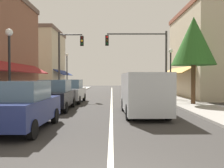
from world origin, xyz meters
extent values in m
plane|color=#33302D|center=(0.00, 18.00, 0.00)|extent=(80.00, 80.00, 0.00)
cube|color=#A39E99|center=(-5.50, 18.00, 0.06)|extent=(2.60, 56.00, 0.12)
cube|color=gray|center=(5.50, 18.00, 0.06)|extent=(2.60, 56.00, 0.12)
cube|color=silver|center=(0.00, 18.00, 0.00)|extent=(0.14, 52.00, 0.01)
cube|color=slate|center=(-6.86, 12.00, 1.40)|extent=(0.08, 10.64, 1.80)
cube|color=maroon|center=(-6.25, 12.00, 2.60)|extent=(1.27, 11.76, 0.73)
cube|color=slate|center=(-6.86, 15.08, 5.56)|extent=(0.08, 1.10, 1.30)
cube|color=#BCAD8E|center=(9.53, 20.00, 4.03)|extent=(5.46, 10.00, 8.07)
cube|color=brown|center=(9.53, 20.00, 8.27)|extent=(5.66, 10.20, 0.40)
cube|color=slate|center=(6.86, 20.00, 1.40)|extent=(0.08, 7.60, 1.80)
cube|color=olive|center=(6.25, 20.00, 2.60)|extent=(1.27, 8.40, 0.73)
cube|color=slate|center=(6.86, 17.80, 5.81)|extent=(0.08, 1.10, 1.30)
cube|color=slate|center=(6.86, 22.20, 5.81)|extent=(0.08, 1.10, 1.30)
cube|color=#BCAD8E|center=(-9.27, 28.00, 3.82)|extent=(4.94, 8.00, 7.65)
cube|color=brown|center=(-9.27, 28.00, 7.85)|extent=(5.14, 8.20, 0.40)
cube|color=slate|center=(-6.86, 28.00, 1.40)|extent=(0.08, 6.08, 1.80)
cube|color=navy|center=(-6.25, 28.00, 2.60)|extent=(1.27, 6.72, 0.73)
cube|color=slate|center=(-6.86, 26.24, 5.51)|extent=(0.08, 1.10, 1.30)
cube|color=slate|center=(-6.86, 29.76, 5.51)|extent=(0.08, 1.10, 1.30)
cube|color=navy|center=(-3.16, 5.10, 0.71)|extent=(1.80, 4.13, 0.80)
cube|color=slate|center=(-3.16, 5.00, 1.44)|extent=(1.56, 2.03, 0.66)
cylinder|color=black|center=(-3.92, 6.47, 0.31)|extent=(0.21, 0.62, 0.62)
cylinder|color=black|center=(-2.34, 6.44, 0.31)|extent=(0.21, 0.62, 0.62)
cylinder|color=black|center=(-2.39, 3.73, 0.31)|extent=(0.21, 0.62, 0.62)
cube|color=black|center=(-3.25, 10.57, 0.71)|extent=(1.77, 4.12, 0.80)
cube|color=slate|center=(-3.25, 10.47, 1.44)|extent=(1.54, 2.02, 0.66)
cylinder|color=black|center=(-4.06, 11.91, 0.31)|extent=(0.21, 0.62, 0.62)
cylinder|color=black|center=(-2.48, 11.93, 0.31)|extent=(0.21, 0.62, 0.62)
cylinder|color=black|center=(-4.03, 9.20, 0.31)|extent=(0.21, 0.62, 0.62)
cylinder|color=black|center=(-2.44, 9.22, 0.31)|extent=(0.21, 0.62, 0.62)
cube|color=#B7BABF|center=(-3.08, 14.93, 0.71)|extent=(1.81, 4.13, 0.80)
cube|color=slate|center=(-3.08, 14.83, 1.44)|extent=(1.56, 2.03, 0.66)
cylinder|color=black|center=(-3.84, 16.30, 0.31)|extent=(0.21, 0.62, 0.62)
cylinder|color=black|center=(-2.26, 16.26, 0.31)|extent=(0.21, 0.62, 0.62)
cylinder|color=black|center=(-3.90, 13.59, 0.31)|extent=(0.21, 0.62, 0.62)
cylinder|color=black|center=(-2.32, 13.56, 0.31)|extent=(0.21, 0.62, 0.62)
cube|color=#B2B7BC|center=(1.62, 8.71, 1.17)|extent=(2.06, 5.04, 1.90)
cube|color=slate|center=(1.57, 11.11, 1.59)|extent=(1.73, 0.31, 0.84)
cube|color=black|center=(1.57, 11.29, 0.48)|extent=(1.87, 0.24, 0.24)
cylinder|color=black|center=(0.71, 10.24, 0.36)|extent=(0.25, 0.72, 0.72)
cylinder|color=black|center=(2.47, 10.28, 0.36)|extent=(0.25, 0.72, 0.72)
cylinder|color=black|center=(0.77, 7.14, 0.36)|extent=(0.25, 0.72, 0.72)
cylinder|color=black|center=(2.53, 7.18, 0.36)|extent=(0.25, 0.72, 0.72)
cylinder|color=#333333|center=(4.80, 17.78, 3.00)|extent=(0.18, 0.18, 6.00)
cylinder|color=#333333|center=(2.20, 17.78, 5.75)|extent=(5.20, 0.12, 0.12)
cube|color=black|center=(-0.40, 17.60, 5.15)|extent=(0.30, 0.24, 0.90)
sphere|color=red|center=(-0.40, 17.47, 5.43)|extent=(0.20, 0.20, 0.20)
sphere|color=#3D2D0C|center=(-0.40, 17.47, 5.15)|extent=(0.20, 0.20, 0.20)
sphere|color=#0C3316|center=(-0.40, 17.47, 4.87)|extent=(0.20, 0.20, 0.20)
cylinder|color=#333333|center=(-4.80, 18.64, 3.04)|extent=(0.18, 0.18, 6.09)
cylinder|color=#333333|center=(-3.74, 18.64, 5.84)|extent=(2.11, 0.12, 0.12)
cube|color=black|center=(-2.69, 18.46, 5.24)|extent=(0.30, 0.24, 0.90)
sphere|color=#420F0F|center=(-2.69, 18.33, 5.52)|extent=(0.20, 0.20, 0.20)
sphere|color=yellow|center=(-2.69, 18.33, 5.24)|extent=(0.20, 0.20, 0.20)
sphere|color=#0C3316|center=(-2.69, 18.33, 4.96)|extent=(0.20, 0.20, 0.20)
cylinder|color=black|center=(-4.92, 8.13, 1.95)|extent=(0.12, 0.12, 3.90)
sphere|color=white|center=(-4.92, 8.13, 4.08)|extent=(0.36, 0.36, 0.36)
cylinder|color=black|center=(4.81, 16.20, 1.96)|extent=(0.12, 0.12, 3.91)
sphere|color=white|center=(4.81, 16.20, 4.09)|extent=(0.36, 0.36, 0.36)
cylinder|color=black|center=(-5.19, 24.57, 2.21)|extent=(0.12, 0.12, 4.42)
sphere|color=white|center=(-5.19, 24.57, 4.60)|extent=(0.36, 0.36, 0.36)
cylinder|color=#4C331E|center=(5.60, 13.02, 1.60)|extent=(0.30, 0.30, 3.21)
cone|color=#285B21|center=(5.60, 13.02, 4.41)|extent=(3.00, 3.00, 3.30)
camera|label=1|loc=(0.03, -3.62, 1.87)|focal=39.02mm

